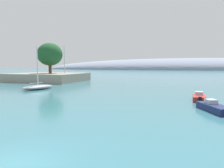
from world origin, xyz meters
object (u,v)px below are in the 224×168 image
tree_clump_shore (50,54)px  motorboat_navy_foreground (214,108)px  sailboat_grey_near_shore (38,87)px  motorboat_red_alongside_breakwater (199,98)px  sailboat_white_mid_mooring (65,79)px

tree_clump_shore → motorboat_navy_foreground: 46.01m
sailboat_grey_near_shore → motorboat_red_alongside_breakwater: size_ratio=1.76×
sailboat_white_mid_mooring → motorboat_red_alongside_breakwater: size_ratio=2.26×
tree_clump_shore → motorboat_navy_foreground: (36.64, -26.98, -6.85)m
motorboat_navy_foreground → motorboat_red_alongside_breakwater: 6.33m
tree_clump_shore → motorboat_red_alongside_breakwater: tree_clump_shore is taller
tree_clump_shore → motorboat_red_alongside_breakwater: 41.87m
sailboat_grey_near_shore → motorboat_red_alongside_breakwater: sailboat_grey_near_shore is taller
tree_clump_shore → sailboat_white_mid_mooring: tree_clump_shore is taller
sailboat_grey_near_shore → motorboat_navy_foreground: sailboat_grey_near_shore is taller
sailboat_white_mid_mooring → motorboat_navy_foreground: 43.90m
motorboat_navy_foreground → motorboat_red_alongside_breakwater: (-0.91, 6.27, -0.01)m
motorboat_navy_foreground → sailboat_grey_near_shore: bearing=46.6°
sailboat_grey_near_shore → sailboat_white_mid_mooring: 19.78m
motorboat_navy_foreground → motorboat_red_alongside_breakwater: size_ratio=1.08×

